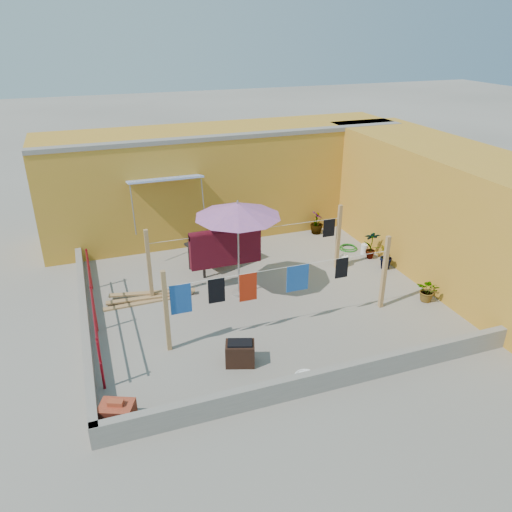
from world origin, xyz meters
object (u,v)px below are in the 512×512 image
Objects in this scene: outdoor_table at (218,242)px; water_jug_a at (344,261)px; green_hose at (348,248)px; water_jug_b at (364,249)px; plant_back_a at (229,245)px; brick_stack at (117,414)px; brazier at (240,353)px; patio_umbrella at (238,211)px; white_basin at (306,377)px.

outdoor_table reaches higher than water_jug_a.
water_jug_a is 0.67× the size of green_hose.
water_jug_b is 0.40× the size of plant_back_a.
brick_stack is 2.57m from brazier.
water_jug_b is at bearing -8.94° from outdoor_table.
brick_stack is at bearing -121.74° from outdoor_table.
plant_back_a is at bearing 41.08° from outdoor_table.
water_jug_a is at bearing -125.67° from green_hose.
brazier is 4.85m from plant_back_a.
green_hose is (7.13, 4.99, -0.17)m from brick_stack.
patio_umbrella reaches higher than water_jug_a.
water_jug_a is 0.44× the size of plant_back_a.
plant_back_a is at bearing 88.04° from white_basin.
white_basin is at bearing -40.24° from brazier.
water_jug_b is at bearing -58.43° from green_hose.
brick_stack reaches higher than white_basin.
brazier is 1.21× the size of green_hose.
green_hose is (3.88, 1.48, -2.14)m from patio_umbrella.
brazier is at bearing -104.36° from plant_back_a.
water_jug_a is 1.11× the size of water_jug_b.
patio_umbrella is at bearing -100.17° from plant_back_a.
water_jug_b reaches higher than white_basin.
water_jug_a is at bearing 32.00° from brick_stack.
plant_back_a is (-3.51, 0.57, 0.37)m from green_hose.
patio_umbrella reaches higher than brazier.
green_hose is at bearing -9.16° from plant_back_a.
brazier is 1.34m from white_basin.
outdoor_table reaches higher than water_jug_b.
water_jug_a is at bearing -28.62° from plant_back_a.
outdoor_table is at bearing 159.78° from water_jug_a.
outdoor_table is at bearing 91.18° from patio_umbrella.
water_jug_a reaches higher than white_basin.
green_hose is at bearing 41.25° from brazier.
patio_umbrella is 3.94× the size of brazier.
plant_back_a reaches higher than outdoor_table.
water_jug_a is (3.18, 0.51, -2.02)m from patio_umbrella.
plant_back_a is at bearing 79.83° from patio_umbrella.
patio_umbrella is at bearing 72.50° from brazier.
white_basin is (0.21, -5.20, -0.66)m from outdoor_table.
plant_back_a reaches higher than brick_stack.
outdoor_table is 5.63× the size of water_jug_b.
brazier reaches higher than brick_stack.
patio_umbrella is at bearing -88.82° from outdoor_table.
outdoor_table reaches higher than white_basin.
water_jug_a is (6.43, 4.02, -0.05)m from brick_stack.
patio_umbrella is 4.74m from water_jug_b.
brazier is 0.80× the size of plant_back_a.
brazier is at bearing -138.75° from green_hose.
water_jug_b reaches higher than green_hose.
patio_umbrella is 5.92× the size of white_basin.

